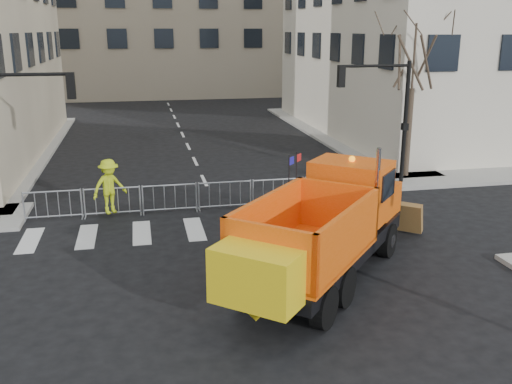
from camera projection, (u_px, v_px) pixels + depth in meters
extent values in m
plane|color=black|center=(258.00, 296.00, 14.78)|extent=(120.00, 120.00, 0.00)
cube|color=gray|center=(214.00, 201.00, 22.76)|extent=(64.00, 5.00, 0.15)
cylinder|color=black|center=(405.00, 124.00, 24.64)|extent=(0.18, 0.18, 5.40)
cube|color=black|center=(325.00, 249.00, 15.54)|extent=(6.13, 6.60, 0.43)
cylinder|color=black|center=(326.00, 229.00, 18.18)|extent=(0.94, 1.01, 1.05)
cylinder|color=black|center=(387.00, 240.00, 17.25)|extent=(0.94, 1.01, 1.05)
cylinder|color=black|center=(272.00, 271.00, 15.07)|extent=(0.94, 1.01, 1.05)
cylinder|color=black|center=(343.00, 287.00, 14.14)|extent=(0.94, 1.01, 1.05)
cylinder|color=black|center=(249.00, 288.00, 14.04)|extent=(0.94, 1.01, 1.05)
cylinder|color=black|center=(324.00, 307.00, 13.10)|extent=(0.94, 1.01, 1.05)
cube|color=#E9540C|center=(363.00, 198.00, 17.91)|extent=(2.50, 2.46, 0.95)
cube|color=#E9540C|center=(350.00, 190.00, 16.71)|extent=(2.65, 2.58, 1.71)
cylinder|color=silver|center=(377.00, 189.00, 15.56)|extent=(0.13, 0.13, 2.28)
cube|color=#E9540C|center=(306.00, 229.00, 14.15)|extent=(4.53, 4.71, 1.57)
cube|color=yellow|center=(256.00, 277.00, 12.07)|extent=(2.06, 1.96, 1.24)
cube|color=brown|center=(377.00, 213.00, 19.53)|extent=(2.66, 2.41, 1.07)
imported|color=black|center=(340.00, 206.00, 19.45)|extent=(0.73, 0.72, 1.70)
imported|color=black|center=(352.00, 219.00, 18.03)|extent=(1.00, 0.87, 1.77)
imported|color=black|center=(382.00, 196.00, 20.16)|extent=(0.80, 1.25, 1.98)
imported|color=#B3C917|center=(109.00, 186.00, 20.72)|extent=(1.51, 1.28, 2.02)
cube|color=maroon|center=(357.00, 169.00, 25.15)|extent=(0.46, 0.41, 1.10)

